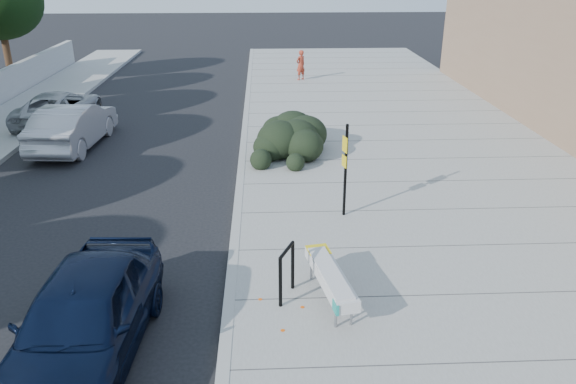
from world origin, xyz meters
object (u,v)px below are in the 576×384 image
Objects in this scene: wagon_silver at (73,126)px; bench at (330,277)px; bike_rack at (287,268)px; pedestrian at (301,65)px; sedan_navy at (84,319)px; sign_post at (345,164)px; suv_silver at (59,108)px.

bench is at bearing 131.95° from wagon_silver.
pedestrian reaches higher than bike_rack.
wagon_silver is at bearing 110.86° from sedan_navy.
sedan_navy is (-5.03, -5.17, -0.73)m from sign_post.
bike_rack is at bearing 129.39° from wagon_silver.
bench is 0.48× the size of sedan_navy.
sign_post is 14.02m from suv_silver.
sedan_navy reaches higher than bench.
sign_post is at bearing 147.87° from wagon_silver.
sedan_navy reaches higher than wagon_silver.
bench is 13.04m from wagon_silver.
bench is 0.93× the size of sign_post.
sedan_navy is (-3.41, -1.47, 0.00)m from bike_rack.
bench is 4.44m from sedan_navy.
bike_rack reaches higher than bench.
bike_rack is 15.80m from suv_silver.
wagon_silver reaches higher than bike_rack.
sedan_navy is 22.92m from pedestrian.
bench is 21.06m from pedestrian.
bike_rack is 0.22× the size of wagon_silver.
sign_post reaches higher than suv_silver.
sign_post is (1.62, 3.70, 0.74)m from bike_rack.
wagon_silver is (-7.94, 10.34, 0.11)m from bench.
suv_silver is (-8.62, 13.24, -0.13)m from bike_rack.
bike_rack is 20.95m from pedestrian.
wagon_silver is 13.84m from pedestrian.
bench is 0.85m from bike_rack.
sign_post is 17.19m from pedestrian.
bench is at bearing -115.88° from sign_post.
pedestrian is (8.77, 10.71, 0.15)m from wagon_silver.
bench is 0.47× the size of suv_silver.
sedan_navy is 2.98× the size of pedestrian.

